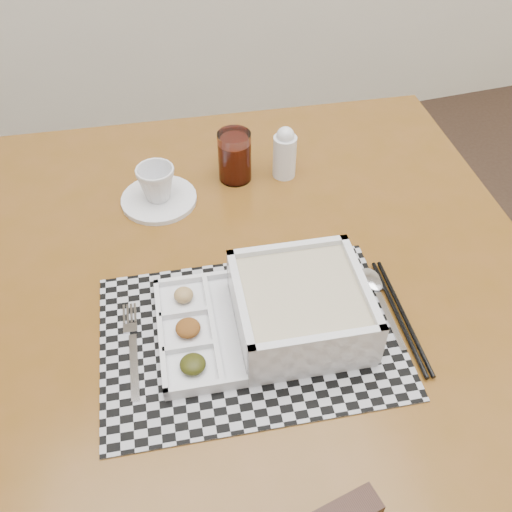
# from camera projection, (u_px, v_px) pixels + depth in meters

# --- Properties ---
(dining_table) EXTENTS (1.18, 1.18, 0.80)m
(dining_table) POSITION_uv_depth(u_px,v_px,m) (243.00, 306.00, 1.05)
(dining_table) COLOR #5E3C11
(dining_table) RESTS_ON ground
(placemat) EXTENTS (0.50, 0.38, 0.00)m
(placemat) POSITION_uv_depth(u_px,v_px,m) (250.00, 335.00, 0.90)
(placemat) COLOR #9999A0
(placemat) RESTS_ON dining_table
(serving_tray) EXTENTS (0.34, 0.26, 0.09)m
(serving_tray) POSITION_uv_depth(u_px,v_px,m) (290.00, 311.00, 0.89)
(serving_tray) COLOR silver
(serving_tray) RESTS_ON placemat
(fork) EXTENTS (0.04, 0.19, 0.00)m
(fork) POSITION_uv_depth(u_px,v_px,m) (131.00, 347.00, 0.88)
(fork) COLOR silver
(fork) RESTS_ON placemat
(spoon) EXTENTS (0.04, 0.18, 0.01)m
(spoon) POSITION_uv_depth(u_px,v_px,m) (375.00, 285.00, 0.97)
(spoon) COLOR silver
(spoon) RESTS_ON placemat
(chopsticks) EXTENTS (0.04, 0.24, 0.01)m
(chopsticks) POSITION_uv_depth(u_px,v_px,m) (401.00, 315.00, 0.92)
(chopsticks) COLOR black
(chopsticks) RESTS_ON placemat
(saucer) EXTENTS (0.15, 0.15, 0.01)m
(saucer) POSITION_uv_depth(u_px,v_px,m) (159.00, 199.00, 1.13)
(saucer) COLOR silver
(saucer) RESTS_ON dining_table
(cup) EXTENTS (0.09, 0.09, 0.07)m
(cup) POSITION_uv_depth(u_px,v_px,m) (157.00, 183.00, 1.11)
(cup) COLOR silver
(cup) RESTS_ON saucer
(juice_glass) EXTENTS (0.07, 0.07, 0.11)m
(juice_glass) POSITION_uv_depth(u_px,v_px,m) (235.00, 158.00, 1.16)
(juice_glass) COLOR white
(juice_glass) RESTS_ON dining_table
(creamer_bottle) EXTENTS (0.05, 0.05, 0.11)m
(creamer_bottle) POSITION_uv_depth(u_px,v_px,m) (285.00, 153.00, 1.16)
(creamer_bottle) COLOR silver
(creamer_bottle) RESTS_ON dining_table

